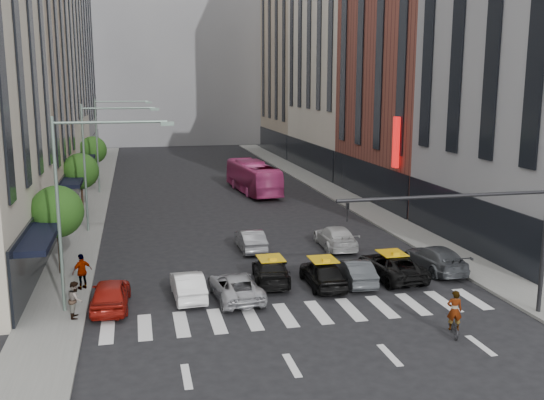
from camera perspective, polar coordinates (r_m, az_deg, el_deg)
ground at (r=27.49m, az=4.12°, el=-11.71°), size 160.00×160.00×0.00m
sidewalk_left at (r=55.39m, az=-16.73°, el=-0.46°), size 3.00×96.00×0.15m
sidewalk_right at (r=58.43m, az=6.37°, el=0.52°), size 3.00×96.00×0.15m
building_left_b at (r=53.12m, az=-23.64°, el=11.58°), size 8.00×16.00×24.00m
building_left_c at (r=71.27m, az=-21.30°, el=16.20°), size 8.00×20.00×36.00m
building_left_d at (r=89.85m, az=-19.42°, el=13.16°), size 8.00×18.00×30.00m
building_right_b at (r=56.85m, az=13.06°, el=13.11°), size 8.00×18.00×26.00m
building_right_c at (r=74.99m, az=6.68°, el=18.09°), size 8.00×20.00×40.00m
building_right_d at (r=92.61m, az=2.58°, el=13.04°), size 8.00×18.00×28.00m
building_far at (r=109.75m, az=-9.19°, el=14.68°), size 30.00×10.00×36.00m
tree_near at (r=35.20m, az=-19.58°, el=-1.05°), size 2.88×2.88×4.95m
tree_mid at (r=50.90m, az=-17.57°, el=2.61°), size 2.88×2.88×4.95m
tree_far at (r=66.74m, az=-16.51°, el=4.53°), size 2.88×2.88×4.95m
streetlamp_near at (r=28.74m, az=-17.72°, el=1.06°), size 5.38×0.25×9.00m
streetlamp_mid at (r=44.56m, az=-16.08°, el=4.50°), size 5.38×0.25×9.00m
streetlamp_far at (r=60.48m, az=-15.29°, el=6.12°), size 5.38×0.25×9.00m
traffic_signal at (r=28.43m, az=19.87°, el=-2.11°), size 10.10×0.20×6.00m
liberty_sign at (r=48.81m, az=11.60°, el=5.34°), size 0.30×0.70×4.00m
car_red at (r=30.11m, az=-14.96°, el=-8.51°), size 1.94×4.41×1.48m
car_white_front at (r=30.75m, az=-7.92°, el=-7.95°), size 1.60×4.16×1.35m
car_silver at (r=30.43m, az=-3.45°, el=-8.12°), size 2.49×4.79×1.29m
taxi_left at (r=32.76m, az=-0.13°, el=-6.66°), size 2.49×4.83×1.34m
taxi_center at (r=32.23m, az=4.81°, el=-6.88°), size 1.80×4.33×1.47m
car_grey_mid at (r=32.95m, az=7.78°, el=-6.66°), size 1.67×4.15×1.34m
taxi_right at (r=34.14m, az=11.18°, el=-6.09°), size 2.64×5.18×1.40m
car_grey_curb at (r=36.00m, az=15.10°, el=-5.33°), size 2.19×5.05×1.45m
car_row2_left at (r=38.97m, az=-2.04°, el=-3.77°), size 1.47×4.18×1.38m
car_row2_right at (r=39.72m, az=5.99°, el=-3.49°), size 2.26×5.06×1.44m
bus at (r=59.18m, az=-1.79°, el=2.14°), size 3.65×11.20×3.06m
motorcycle at (r=27.41m, az=16.71°, el=-11.31°), size 0.97×1.64×0.82m
rider at (r=26.96m, az=16.86°, el=-8.78°), size 0.74×0.59×1.76m
pedestrian_near at (r=29.03m, az=-18.02°, el=-8.89°), size 0.65×0.83×1.68m
pedestrian_far at (r=32.76m, az=-17.44°, el=-6.43°), size 1.15×0.98×1.85m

